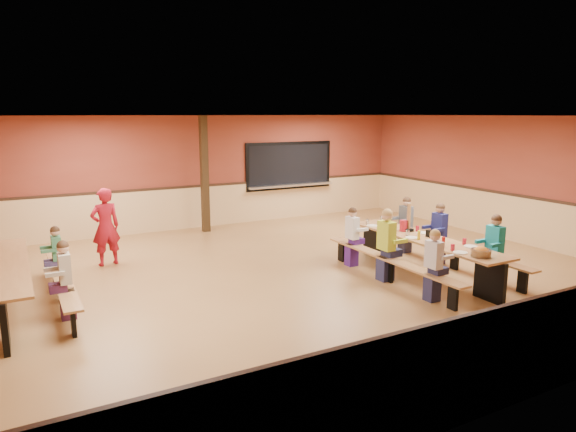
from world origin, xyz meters
TOP-DOWN VIEW (x-y plane):
  - ground at (0.00, 0.00)m, footprint 12.00×12.00m
  - room_envelope at (0.00, 0.00)m, footprint 12.04×10.04m
  - kitchen_pass_through at (2.60, 4.96)m, footprint 2.78×0.28m
  - structural_post at (-0.20, 4.40)m, footprint 0.18×0.18m
  - cafeteria_table_main at (2.18, -1.17)m, footprint 1.91×3.70m
  - cafeteria_table_second at (-4.84, 0.63)m, footprint 1.91×3.70m
  - seated_child_white_left at (1.35, -2.26)m, footprint 0.36×0.29m
  - seated_adult_yellow at (1.35, -1.05)m, footprint 0.42×0.35m
  - seated_child_grey_left at (1.35, 0.02)m, footprint 0.36×0.29m
  - seated_child_teal_right at (3.00, -2.08)m, footprint 0.39×0.32m
  - seated_child_navy_right at (3.00, -0.70)m, footprint 0.39×0.32m
  - seated_child_char_right at (3.00, 0.31)m, footprint 0.38×0.31m
  - seated_child_green_sec at (-4.02, 1.23)m, footprint 0.33×0.27m
  - seated_child_tan_sec at (-4.02, -0.21)m, footprint 0.36×0.29m
  - standing_woman at (-3.01, 2.45)m, footprint 0.63×0.47m
  - punch_pitcher at (2.19, -0.54)m, footprint 0.16×0.16m
  - chip_bowl at (2.08, -2.58)m, footprint 0.32×0.32m
  - napkin_dispenser at (2.31, -1.17)m, footprint 0.10×0.14m
  - condiment_mustard at (1.98, -1.22)m, footprint 0.06×0.06m
  - condiment_ketchup at (2.01, -1.80)m, footprint 0.06×0.06m
  - table_paddle at (2.26, -0.61)m, footprint 0.16×0.16m
  - place_settings at (2.18, -1.17)m, footprint 0.65×3.30m

SIDE VIEW (x-z plane):
  - ground at x=0.00m, z-range 0.00..0.00m
  - cafeteria_table_main at x=2.18m, z-range 0.16..0.90m
  - cafeteria_table_second at x=-4.84m, z-range 0.16..0.90m
  - seated_child_green_sec at x=-4.02m, z-range 0.00..1.13m
  - seated_child_grey_left at x=1.35m, z-range 0.00..1.18m
  - seated_child_white_left at x=1.35m, z-range 0.00..1.19m
  - seated_child_tan_sec at x=-4.02m, z-range 0.00..1.19m
  - seated_child_char_right at x=3.00m, z-range 0.00..1.23m
  - seated_child_navy_right at x=3.00m, z-range 0.00..1.25m
  - seated_child_teal_right at x=3.00m, z-range 0.00..1.25m
  - seated_adult_yellow at x=1.35m, z-range 0.00..1.32m
  - room_envelope at x=0.00m, z-range -0.82..2.20m
  - standing_woman at x=-3.01m, z-range 0.00..1.59m
  - place_settings at x=2.18m, z-range 0.74..0.85m
  - napkin_dispenser at x=2.31m, z-range 0.74..0.87m
  - chip_bowl at x=2.08m, z-range 0.74..0.89m
  - condiment_mustard at x=1.98m, z-range 0.74..0.91m
  - condiment_ketchup at x=2.01m, z-range 0.74..0.91m
  - punch_pitcher at x=2.19m, z-range 0.74..0.96m
  - table_paddle at x=2.26m, z-range 0.60..1.16m
  - kitchen_pass_through at x=2.60m, z-range 0.80..2.18m
  - structural_post at x=-0.20m, z-range 0.00..3.00m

